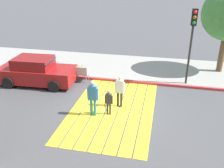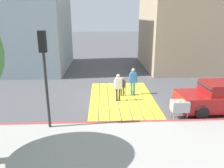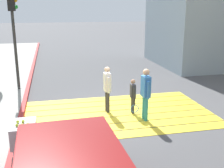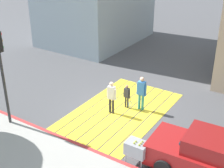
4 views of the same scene
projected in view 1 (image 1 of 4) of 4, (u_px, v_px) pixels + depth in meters
ground_plane at (113, 109)px, 11.74m from camera, size 120.00×120.00×0.00m
crosswalk_stripes at (113, 109)px, 11.74m from camera, size 6.40×3.80×0.01m
sidewalk_west at (130, 68)px, 16.71m from camera, size 4.80×40.00×0.12m
curb_painted at (124, 81)px, 14.61m from camera, size 0.16×40.00×0.13m
car_parked_near_curb at (37, 72)px, 14.17m from camera, size 2.13×4.37×1.57m
traffic_light_corner at (192, 32)px, 13.00m from camera, size 0.39×0.28×4.24m
tennis_ball_cart at (82, 70)px, 14.52m from camera, size 0.56×0.80×1.02m
pedestrian_adult_lead at (120, 89)px, 11.61m from camera, size 0.22×0.48×1.61m
pedestrian_adult_trailing at (93, 96)px, 10.86m from camera, size 0.23×0.50×1.70m
pedestrian_child_with_racket at (109, 101)px, 11.05m from camera, size 0.28×0.38×1.21m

